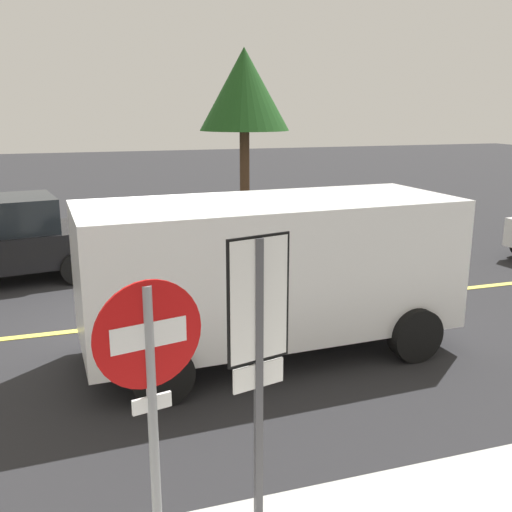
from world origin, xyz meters
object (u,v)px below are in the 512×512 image
object	(u,v)px
speed_limit_sign	(259,333)
tree_left_verge	(244,91)
white_van	(268,267)
stop_sign	(151,385)

from	to	relation	value
speed_limit_sign	tree_left_verge	xyz separation A→B (m)	(3.87, 13.14, 2.16)
tree_left_verge	white_van	bearing A→B (deg)	-104.96
speed_limit_sign	white_van	xyz separation A→B (m)	(1.29, 3.49, -0.50)
stop_sign	white_van	size ratio (longest dim) A/B	0.44
speed_limit_sign	white_van	size ratio (longest dim) A/B	0.48
speed_limit_sign	stop_sign	bearing A→B (deg)	-162.21
speed_limit_sign	tree_left_verge	size ratio (longest dim) A/B	0.49
stop_sign	white_van	xyz separation A→B (m)	(2.15, 3.76, -0.33)
speed_limit_sign	white_van	bearing A→B (deg)	69.71
white_van	tree_left_verge	xyz separation A→B (m)	(2.58, 9.65, 2.65)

